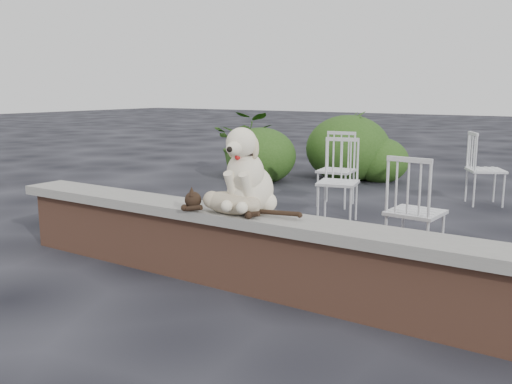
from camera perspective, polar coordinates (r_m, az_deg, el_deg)
The scene contains 12 objects.
ground at distance 3.92m, azimuth 7.68°, elevation -11.69°, with size 60.00×60.00×0.00m, color black.
brick_wall at distance 3.83m, azimuth 7.77°, elevation -8.23°, with size 6.00×0.30×0.50m, color brown.
capstone at distance 3.75m, azimuth 7.89°, elevation -4.03°, with size 6.20×0.40×0.08m, color slate.
dog at distance 4.06m, azimuth -0.59°, elevation 2.42°, with size 0.42×0.56×0.65m, color beige, non-canonical shape.
cat at distance 4.03m, azimuth -2.72°, elevation -1.00°, with size 1.09×0.26×0.19m, color tan, non-canonical shape.
chair_a at distance 6.22m, azimuth 8.46°, elevation 1.12°, with size 0.56×0.56×0.94m, color silver, non-canonical shape.
chair_b at distance 7.13m, azimuth 8.27°, elevation 2.33°, with size 0.56×0.56×0.94m, color silver, non-canonical shape.
chair_e at distance 7.70m, azimuth 22.65°, elevation 2.23°, with size 0.56×0.56×0.94m, color silver, non-canonical shape.
chair_c at distance 4.86m, azimuth 16.16°, elevation -1.83°, with size 0.56×0.56×0.94m, color silver, non-canonical shape.
potted_plant_a at distance 9.59m, azimuth -1.17°, elevation 5.04°, with size 1.00×0.86×1.11m, color #224513.
potted_plant_b at distance 9.39m, azimuth 9.69°, elevation 4.82°, with size 0.63×0.63×1.12m, color #224513.
shrubbery at distance 9.18m, azimuth 7.38°, elevation 4.04°, with size 2.67×2.15×1.12m.
Camera 1 is at (1.55, -3.28, 1.48)m, focal length 38.74 mm.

